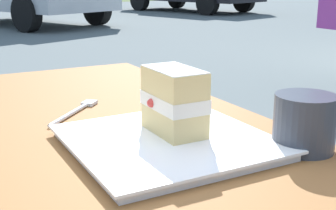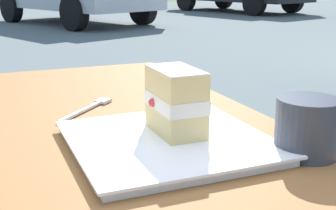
% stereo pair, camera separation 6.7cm
% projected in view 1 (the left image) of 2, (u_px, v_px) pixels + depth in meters
% --- Properties ---
extents(dessert_plate, '(0.28, 0.28, 0.02)m').
position_uv_depth(dessert_plate, '(168.00, 142.00, 0.68)').
color(dessert_plate, white).
rests_on(dessert_plate, patio_table).
extents(cake_slice, '(0.11, 0.07, 0.10)m').
position_uv_depth(cake_slice, '(174.00, 101.00, 0.69)').
color(cake_slice, '#E0C17A').
rests_on(cake_slice, dessert_plate).
extents(dessert_fork, '(0.13, 0.13, 0.01)m').
position_uv_depth(dessert_fork, '(76.00, 111.00, 0.86)').
color(dessert_fork, silver).
rests_on(dessert_fork, patio_table).
extents(coffee_cup, '(0.09, 0.09, 0.08)m').
position_uv_depth(coffee_cup, '(305.00, 122.00, 0.66)').
color(coffee_cup, '#333842').
rests_on(coffee_cup, patio_table).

